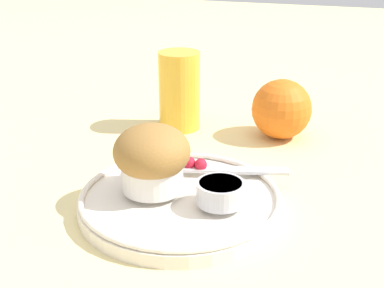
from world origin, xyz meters
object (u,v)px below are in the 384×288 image
object	(u,v)px
butter_knife	(207,169)
juice_glass	(179,91)
orange_fruit	(282,109)
muffin	(154,156)

from	to	relation	value
butter_knife	juice_glass	distance (m)	0.20
orange_fruit	juice_glass	distance (m)	0.15
butter_knife	muffin	bearing A→B (deg)	-142.18
orange_fruit	muffin	bearing A→B (deg)	-113.62
butter_knife	orange_fruit	size ratio (longest dim) A/B	2.19
juice_glass	butter_knife	bearing A→B (deg)	-61.88
muffin	orange_fruit	world-z (taller)	muffin
butter_knife	orange_fruit	distance (m)	0.19
muffin	orange_fruit	distance (m)	0.25
muffin	butter_knife	size ratio (longest dim) A/B	0.44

